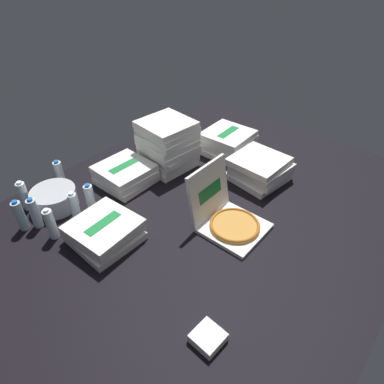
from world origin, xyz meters
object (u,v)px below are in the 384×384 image
water_bottle_1 (60,174)px  napkin_pile (208,338)px  pizza_stack_right_mid (228,142)px  water_bottle_5 (51,224)px  pizza_stack_left_near (125,174)px  water_bottle_4 (75,207)px  ice_bucket (55,199)px  water_bottle_2 (20,216)px  water_bottle_0 (90,199)px  pizza_stack_center_near (260,169)px  water_bottle_3 (35,213)px  water_bottle_6 (24,196)px  pizza_stack_left_far (104,231)px  open_pizza_box (227,216)px  pizza_stack_right_far (168,144)px

water_bottle_1 → napkin_pile: water_bottle_1 is taller
pizza_stack_right_mid → water_bottle_5: bearing=171.3°
pizza_stack_left_near → napkin_pile: size_ratio=2.85×
napkin_pile → water_bottle_4: bearing=84.8°
water_bottle_5 → pizza_stack_right_mid: bearing=-8.7°
ice_bucket → water_bottle_2: size_ratio=1.34×
water_bottle_2 → water_bottle_4: same height
water_bottle_0 → napkin_pile: 1.22m
ice_bucket → water_bottle_1: size_ratio=1.34×
pizza_stack_center_near → ice_bucket: size_ratio=1.42×
water_bottle_4 → pizza_stack_center_near: bearing=-30.0°
water_bottle_4 → ice_bucket: bearing=93.7°
water_bottle_5 → water_bottle_2: bearing=110.7°
water_bottle_3 → water_bottle_6: bearing=77.9°
pizza_stack_left_far → open_pizza_box: bearing=-40.5°
open_pizza_box → water_bottle_5: open_pizza_box is taller
open_pizza_box → water_bottle_1: open_pizza_box is taller
water_bottle_5 → napkin_pile: water_bottle_5 is taller
water_bottle_1 → napkin_pile: bearing=-99.2°
pizza_stack_right_far → water_bottle_0: pizza_stack_right_far is taller
pizza_stack_center_near → water_bottle_2: bearing=148.9°
water_bottle_6 → pizza_stack_left_near: bearing=-23.8°
water_bottle_1 → water_bottle_2: same height
pizza_stack_left_near → napkin_pile: bearing=-115.5°
pizza_stack_right_far → water_bottle_1: pizza_stack_right_far is taller
open_pizza_box → water_bottle_1: bearing=110.3°
open_pizza_box → water_bottle_1: size_ratio=1.96×
pizza_stack_center_near → pizza_stack_left_near: bearing=132.1°
water_bottle_6 → napkin_pile: bearing=-88.4°
open_pizza_box → water_bottle_4: bearing=126.7°
pizza_stack_right_mid → pizza_stack_left_near: 0.94m
pizza_stack_right_far → water_bottle_2: 1.19m
pizza_stack_right_mid → ice_bucket: bearing=160.4°
pizza_stack_left_far → water_bottle_6: (-0.16, 0.66, 0.04)m
ice_bucket → pizza_stack_left_far: bearing=-88.1°
pizza_stack_left_near → napkin_pile: pizza_stack_left_near is taller
water_bottle_0 → water_bottle_1: (0.03, 0.41, 0.00)m
pizza_stack_left_near → water_bottle_4: size_ratio=1.73×
open_pizza_box → water_bottle_6: 1.40m
pizza_stack_right_far → water_bottle_2: (-1.17, 0.20, -0.08)m
pizza_stack_left_far → pizza_stack_right_far: pizza_stack_right_far is taller
water_bottle_0 → water_bottle_3: bearing=154.9°
water_bottle_0 → pizza_stack_left_far: bearing=-112.1°
water_bottle_0 → pizza_stack_right_mid: bearing=-11.6°
ice_bucket → water_bottle_1: (0.17, 0.18, 0.04)m
pizza_stack_left_near → pizza_stack_center_near: 1.04m
pizza_stack_right_far → water_bottle_4: (-0.89, 0.01, -0.08)m
pizza_stack_right_far → water_bottle_5: 1.09m
pizza_stack_left_near → water_bottle_3: bearing=174.5°
pizza_stack_left_far → water_bottle_1: size_ratio=1.80×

